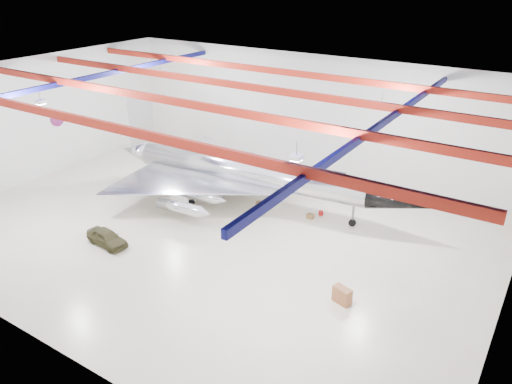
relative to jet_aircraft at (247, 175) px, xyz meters
The scene contains 16 objects.
floor 5.64m from the jet_aircraft, 86.21° to the right, with size 40.00×40.00×0.00m, color beige.
wall_back 10.41m from the jet_aircraft, 88.08° to the left, with size 40.00×40.00×0.00m, color silver.
wall_left 20.52m from the jet_aircraft, 165.63° to the right, with size 30.00×30.00×0.00m, color silver.
ceiling 9.88m from the jet_aircraft, 86.21° to the right, with size 40.00×40.00×0.00m, color #0A0F38.
ceiling_structure 9.30m from the jet_aircraft, 86.21° to the right, with size 39.50×29.50×1.08m.
wall_roundel 20.00m from the jet_aircraft, behind, with size 1.50×1.50×0.10m, color #B21414.
jet_aircraft is the anchor object (origin of this frame).
jeep 12.21m from the jet_aircraft, 112.39° to the right, with size 1.40×3.47×1.18m, color #3A371D.
desk 14.92m from the jet_aircraft, 34.03° to the right, with size 1.13×0.56×1.03m, color brown.
crate_ply 4.44m from the jet_aircraft, behind, with size 0.53×0.43×0.37m, color olive.
engine_drum 3.49m from the jet_aircraft, 47.84° to the right, with size 0.49×0.49×0.44m, color #59595B.
parts_bin 6.20m from the jet_aircraft, ahead, with size 0.53×0.42×0.37m, color olive.
crate_small 6.29m from the jet_aircraft, 144.41° to the left, with size 0.43×0.34×0.30m, color #59595B.
tool_chest 6.74m from the jet_aircraft, 12.58° to the left, with size 0.38×0.38×0.34m, color #A31110.
oil_barrel 2.59m from the jet_aircraft, ahead, with size 0.50×0.40×0.35m, color olive.
spares_box 5.05m from the jet_aircraft, 61.38° to the left, with size 0.34×0.34×0.31m, color #59595B.
Camera 1 is at (20.75, -26.35, 18.30)m, focal length 35.00 mm.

